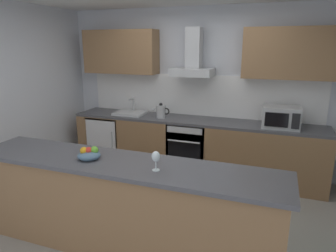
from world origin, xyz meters
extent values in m
cube|color=gray|center=(0.00, 0.00, -0.01)|extent=(5.46, 4.49, 0.02)
cube|color=silver|center=(0.00, 1.80, 1.30)|extent=(5.46, 0.12, 2.60)
cube|color=silver|center=(-2.29, 0.00, 1.30)|extent=(0.12, 4.49, 2.60)
cube|color=white|center=(0.00, 1.73, 1.23)|extent=(3.79, 0.02, 0.66)
cube|color=olive|center=(0.00, 1.42, 0.43)|extent=(3.92, 0.60, 0.86)
cube|color=#4C4C51|center=(0.00, 1.42, 0.88)|extent=(3.92, 0.60, 0.04)
cube|color=olive|center=(-0.15, -0.65, 0.45)|extent=(3.02, 0.52, 0.91)
cube|color=#4C4C51|center=(-0.15, -0.65, 0.93)|extent=(3.12, 0.64, 0.04)
cube|color=olive|center=(-1.31, 1.57, 1.91)|extent=(1.26, 0.32, 0.70)
cube|color=olive|center=(1.31, 1.57, 1.91)|extent=(1.26, 0.32, 0.70)
cube|color=slate|center=(-0.05, 1.40, 0.46)|extent=(0.60, 0.56, 0.80)
cube|color=black|center=(-0.05, 1.11, 0.40)|extent=(0.50, 0.02, 0.48)
cube|color=#B7BABC|center=(-0.05, 1.11, 0.80)|extent=(0.54, 0.02, 0.09)
cylinder|color=#B7BABC|center=(-0.05, 1.08, 0.64)|extent=(0.49, 0.02, 0.02)
cube|color=white|center=(-1.49, 1.40, 0.42)|extent=(0.58, 0.56, 0.85)
cube|color=silver|center=(-1.49, 1.11, 0.43)|extent=(0.55, 0.02, 0.80)
cylinder|color=#B7BABC|center=(-1.27, 1.09, 0.47)|extent=(0.02, 0.02, 0.38)
cube|color=#B7BABC|center=(1.27, 1.37, 1.05)|extent=(0.50, 0.36, 0.30)
cube|color=black|center=(1.21, 1.18, 1.05)|extent=(0.30, 0.02, 0.19)
cube|color=black|center=(1.45, 1.18, 1.05)|extent=(0.10, 0.01, 0.21)
cube|color=silver|center=(-1.08, 1.40, 0.92)|extent=(0.50, 0.40, 0.04)
cylinder|color=#B7BABC|center=(-1.08, 1.53, 1.03)|extent=(0.03, 0.03, 0.26)
cylinder|color=#B7BABC|center=(-1.08, 1.45, 1.15)|extent=(0.03, 0.16, 0.03)
cylinder|color=#B7BABC|center=(-0.52, 1.36, 1.00)|extent=(0.15, 0.15, 0.20)
sphere|color=black|center=(-0.52, 1.36, 1.11)|extent=(0.06, 0.06, 0.06)
cone|color=#B7BABC|center=(-0.62, 1.36, 1.04)|extent=(0.09, 0.04, 0.07)
torus|color=black|center=(-0.43, 1.36, 1.01)|extent=(0.11, 0.02, 0.11)
cube|color=#B7BABC|center=(-0.05, 1.50, 1.62)|extent=(0.62, 0.45, 0.12)
cube|color=#B7BABC|center=(-0.05, 1.55, 1.98)|extent=(0.22, 0.22, 0.60)
cylinder|color=silver|center=(0.25, -0.73, 0.95)|extent=(0.07, 0.07, 0.01)
cylinder|color=silver|center=(0.25, -0.73, 1.00)|extent=(0.01, 0.01, 0.09)
ellipsoid|color=silver|center=(0.25, -0.73, 1.08)|extent=(0.08, 0.08, 0.10)
ellipsoid|color=slate|center=(-0.47, -0.69, 0.98)|extent=(0.22, 0.22, 0.09)
sphere|color=orange|center=(-0.51, -0.71, 1.03)|extent=(0.08, 0.08, 0.08)
sphere|color=#66B233|center=(-0.43, -0.66, 1.03)|extent=(0.08, 0.08, 0.08)
sphere|color=red|center=(-0.47, -0.69, 1.03)|extent=(0.07, 0.07, 0.07)
camera|label=1|loc=(1.20, -3.03, 2.02)|focal=32.51mm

